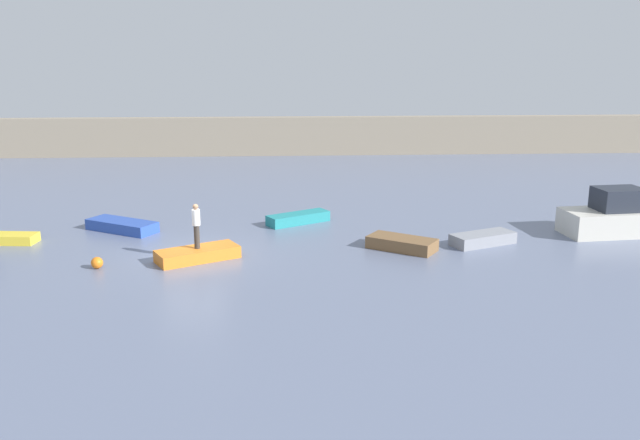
{
  "coord_description": "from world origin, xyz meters",
  "views": [
    {
      "loc": [
        3.67,
        -26.35,
        8.06
      ],
      "look_at": [
        5.32,
        2.62,
        0.74
      ],
      "focal_mm": 37.72,
      "sensor_mm": 36.0,
      "label": 1
    }
  ],
  "objects_px": {
    "motorboat": "(628,217)",
    "rowboat_teal": "(298,218)",
    "rowboat_orange": "(198,254)",
    "rowboat_brown": "(402,244)",
    "rowboat_blue": "(122,226)",
    "mooring_buoy": "(97,263)",
    "person_white_shirt": "(196,224)",
    "rowboat_grey": "(483,239)"
  },
  "relations": [
    {
      "from": "motorboat",
      "to": "rowboat_orange",
      "type": "bearing_deg",
      "value": -171.23
    },
    {
      "from": "motorboat",
      "to": "rowboat_blue",
      "type": "distance_m",
      "value": 23.08
    },
    {
      "from": "rowboat_brown",
      "to": "person_white_shirt",
      "type": "xyz_separation_m",
      "value": [
        -8.34,
        -0.98,
        1.23
      ]
    },
    {
      "from": "motorboat",
      "to": "rowboat_teal",
      "type": "bearing_deg",
      "value": 169.72
    },
    {
      "from": "rowboat_teal",
      "to": "mooring_buoy",
      "type": "distance_m",
      "value": 10.18
    },
    {
      "from": "rowboat_blue",
      "to": "mooring_buoy",
      "type": "relative_size",
      "value": 7.44
    },
    {
      "from": "motorboat",
      "to": "rowboat_teal",
      "type": "relative_size",
      "value": 2.05
    },
    {
      "from": "rowboat_grey",
      "to": "person_white_shirt",
      "type": "xyz_separation_m",
      "value": [
        -11.94,
        -1.53,
        1.23
      ]
    },
    {
      "from": "rowboat_grey",
      "to": "person_white_shirt",
      "type": "height_order",
      "value": "person_white_shirt"
    },
    {
      "from": "rowboat_teal",
      "to": "rowboat_brown",
      "type": "distance_m",
      "value": 6.27
    },
    {
      "from": "person_white_shirt",
      "to": "rowboat_teal",
      "type": "bearing_deg",
      "value": 53.7
    },
    {
      "from": "rowboat_brown",
      "to": "mooring_buoy",
      "type": "relative_size",
      "value": 6.16
    },
    {
      "from": "rowboat_orange",
      "to": "rowboat_teal",
      "type": "xyz_separation_m",
      "value": [
        4.13,
        5.62,
        0.0
      ]
    },
    {
      "from": "motorboat",
      "to": "person_white_shirt",
      "type": "bearing_deg",
      "value": -171.23
    },
    {
      "from": "mooring_buoy",
      "to": "rowboat_blue",
      "type": "bearing_deg",
      "value": 93.19
    },
    {
      "from": "mooring_buoy",
      "to": "rowboat_brown",
      "type": "bearing_deg",
      "value": 8.72
    },
    {
      "from": "rowboat_blue",
      "to": "person_white_shirt",
      "type": "bearing_deg",
      "value": -18.3
    },
    {
      "from": "motorboat",
      "to": "rowboat_blue",
      "type": "relative_size",
      "value": 1.87
    },
    {
      "from": "rowboat_orange",
      "to": "person_white_shirt",
      "type": "distance_m",
      "value": 1.24
    },
    {
      "from": "rowboat_blue",
      "to": "rowboat_orange",
      "type": "height_order",
      "value": "rowboat_blue"
    },
    {
      "from": "rowboat_teal",
      "to": "rowboat_grey",
      "type": "bearing_deg",
      "value": -57.66
    },
    {
      "from": "person_white_shirt",
      "to": "rowboat_orange",
      "type": "bearing_deg",
      "value": 90.0
    },
    {
      "from": "rowboat_blue",
      "to": "mooring_buoy",
      "type": "distance_m",
      "value": 5.54
    },
    {
      "from": "person_white_shirt",
      "to": "mooring_buoy",
      "type": "bearing_deg",
      "value": -166.76
    },
    {
      "from": "motorboat",
      "to": "rowboat_orange",
      "type": "distance_m",
      "value": 19.23
    },
    {
      "from": "rowboat_orange",
      "to": "rowboat_brown",
      "type": "bearing_deg",
      "value": -20.95
    },
    {
      "from": "rowboat_teal",
      "to": "person_white_shirt",
      "type": "bearing_deg",
      "value": -156.27
    },
    {
      "from": "rowboat_blue",
      "to": "rowboat_teal",
      "type": "height_order",
      "value": "rowboat_blue"
    },
    {
      "from": "rowboat_grey",
      "to": "person_white_shirt",
      "type": "bearing_deg",
      "value": 164.54
    },
    {
      "from": "rowboat_orange",
      "to": "rowboat_grey",
      "type": "relative_size",
      "value": 1.14
    },
    {
      "from": "rowboat_orange",
      "to": "rowboat_teal",
      "type": "relative_size",
      "value": 1.04
    },
    {
      "from": "rowboat_blue",
      "to": "rowboat_brown",
      "type": "relative_size",
      "value": 1.21
    },
    {
      "from": "rowboat_orange",
      "to": "rowboat_teal",
      "type": "height_order",
      "value": "rowboat_teal"
    },
    {
      "from": "rowboat_grey",
      "to": "mooring_buoy",
      "type": "xyz_separation_m",
      "value": [
        -15.64,
        -2.4,
        -0.02
      ]
    },
    {
      "from": "motorboat",
      "to": "rowboat_brown",
      "type": "distance_m",
      "value": 10.85
    },
    {
      "from": "rowboat_brown",
      "to": "mooring_buoy",
      "type": "distance_m",
      "value": 12.18
    },
    {
      "from": "mooring_buoy",
      "to": "rowboat_orange",
      "type": "bearing_deg",
      "value": 13.24
    },
    {
      "from": "motorboat",
      "to": "rowboat_orange",
      "type": "relative_size",
      "value": 1.97
    },
    {
      "from": "mooring_buoy",
      "to": "rowboat_grey",
      "type": "bearing_deg",
      "value": 8.72
    },
    {
      "from": "rowboat_teal",
      "to": "rowboat_grey",
      "type": "distance_m",
      "value": 8.81
    },
    {
      "from": "rowboat_brown",
      "to": "rowboat_grey",
      "type": "bearing_deg",
      "value": 43.0
    },
    {
      "from": "rowboat_teal",
      "to": "rowboat_grey",
      "type": "xyz_separation_m",
      "value": [
        7.8,
        -4.1,
        0.0
      ]
    }
  ]
}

